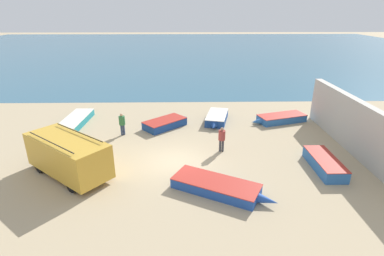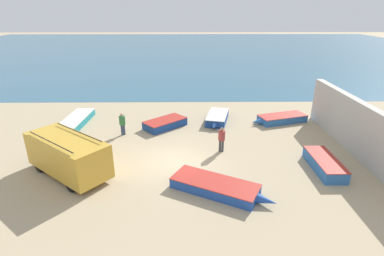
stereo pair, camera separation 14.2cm
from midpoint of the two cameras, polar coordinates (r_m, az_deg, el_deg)
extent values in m
plane|color=tan|center=(17.71, -3.35, -6.48)|extent=(200.00, 200.00, 0.00)
cube|color=#33607A|center=(68.09, -1.80, 14.82)|extent=(120.00, 80.00, 0.01)
cube|color=#BCB7AD|center=(20.67, 28.94, -0.11)|extent=(0.50, 12.88, 3.24)
cube|color=gold|center=(17.22, -22.77, -4.73)|extent=(5.22, 4.75, 1.82)
cube|color=black|center=(19.55, -26.44, -3.80)|extent=(1.25, 1.52, 0.82)
cube|color=#1E232D|center=(19.09, -26.84, -1.05)|extent=(1.17, 1.44, 0.58)
cylinder|color=black|center=(18.52, -27.25, -6.45)|extent=(0.72, 0.64, 0.75)
cylinder|color=black|center=(19.19, -22.57, -4.65)|extent=(0.72, 0.64, 0.75)
cylinder|color=black|center=(16.00, -22.16, -10.06)|extent=(0.72, 0.64, 0.75)
cylinder|color=black|center=(16.77, -17.00, -7.77)|extent=(0.72, 0.64, 0.75)
cylinder|color=black|center=(16.49, -25.63, -2.43)|extent=(3.26, 2.63, 0.05)
cylinder|color=black|center=(17.16, -21.02, -0.76)|extent=(3.26, 2.63, 0.05)
cube|color=#234CA3|center=(15.04, 4.25, -11.02)|extent=(4.48, 3.40, 0.49)
cone|color=#234CA3|center=(14.44, 13.98, -13.26)|extent=(1.04, 0.85, 0.47)
cube|color=#B22D23|center=(14.94, 4.27, -10.44)|extent=(0.87, 1.39, 0.05)
cube|color=#B22D23|center=(14.90, 4.28, -10.16)|extent=(4.53, 3.43, 0.04)
cube|color=#2D66AD|center=(18.36, 23.71, -6.26)|extent=(1.25, 3.30, 0.64)
cone|color=#2D66AD|center=(19.99, 21.46, -3.58)|extent=(0.61, 0.73, 0.61)
cube|color=#B22D23|center=(18.25, 23.83, -5.55)|extent=(1.14, 0.20, 0.05)
cube|color=#B22D23|center=(18.21, 23.87, -5.31)|extent=(1.26, 3.33, 0.04)
cube|color=navy|center=(23.87, 4.60, 1.95)|extent=(2.14, 3.42, 0.58)
cone|color=navy|center=(22.07, 3.93, 0.28)|extent=(0.69, 0.80, 0.55)
cube|color=silver|center=(23.79, 4.62, 2.46)|extent=(1.35, 0.50, 0.05)
cube|color=silver|center=(23.76, 4.62, 2.65)|extent=(2.16, 3.46, 0.04)
cube|color=navy|center=(22.68, -5.38, 0.81)|extent=(3.37, 3.25, 0.56)
cone|color=navy|center=(23.81, -1.77, 1.94)|extent=(0.87, 0.85, 0.53)
cube|color=#B22D23|center=(22.60, -5.40, 1.32)|extent=(1.11, 1.20, 0.05)
cube|color=#B22D23|center=(22.57, -5.41, 1.52)|extent=(3.40, 3.28, 0.04)
cube|color=#1E757F|center=(24.92, -21.44, 1.23)|extent=(1.64, 4.54, 0.50)
cone|color=#1E757F|center=(27.33, -19.42, 3.27)|extent=(0.50, 1.00, 0.47)
cube|color=silver|center=(24.86, -21.50, 1.62)|extent=(1.38, 0.25, 0.05)
cube|color=silver|center=(24.84, -21.53, 1.81)|extent=(1.66, 4.59, 0.04)
cube|color=#2D66AD|center=(24.75, 16.52, 1.76)|extent=(3.98, 2.50, 0.53)
cone|color=#2D66AD|center=(23.56, 11.98, 1.20)|extent=(0.93, 0.72, 0.50)
cube|color=#B22D23|center=(24.68, 16.57, 2.20)|extent=(0.59, 1.34, 0.05)
cube|color=#B22D23|center=(24.65, 16.59, 2.38)|extent=(4.02, 2.53, 0.04)
cylinder|color=navy|center=(21.72, -13.44, -0.37)|extent=(0.15, 0.15, 0.78)
cylinder|color=navy|center=(21.77, -13.03, -0.29)|extent=(0.15, 0.15, 0.78)
cylinder|color=#2D6B3D|center=(21.50, -13.39, 1.41)|extent=(0.43, 0.43, 0.62)
sphere|color=tan|center=(21.36, -13.49, 2.45)|extent=(0.21, 0.21, 0.21)
cylinder|color=#38383D|center=(18.86, 5.66, -3.35)|extent=(0.15, 0.15, 0.78)
cylinder|color=#38383D|center=(18.87, 5.17, -3.33)|extent=(0.15, 0.15, 0.78)
cylinder|color=#993833|center=(18.58, 5.49, -1.39)|extent=(0.42, 0.42, 0.62)
sphere|color=tan|center=(18.42, 5.54, -0.20)|extent=(0.21, 0.21, 0.21)
camera|label=1|loc=(0.07, -90.21, -0.08)|focal=28.00mm
camera|label=2|loc=(0.07, 89.79, 0.08)|focal=28.00mm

